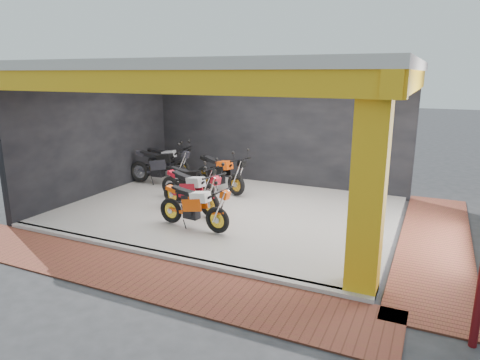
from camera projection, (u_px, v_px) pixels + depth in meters
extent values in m
plane|color=#2D2D30|center=(188.00, 239.00, 9.12)|extent=(80.00, 80.00, 0.00)
cube|color=silver|center=(229.00, 211.00, 10.87)|extent=(8.00, 6.00, 0.10)
cube|color=beige|center=(228.00, 66.00, 10.01)|extent=(8.40, 6.40, 0.20)
cube|color=black|center=(273.00, 130.00, 13.18)|extent=(8.20, 0.20, 3.50)
cube|color=black|center=(100.00, 135.00, 12.14)|extent=(0.20, 6.20, 3.50)
cube|color=gold|center=(369.00, 188.00, 6.50)|extent=(0.50, 0.50, 3.50)
cube|color=gold|center=(151.00, 82.00, 7.44)|extent=(8.40, 0.30, 0.40)
cube|color=gold|center=(409.00, 81.00, 8.44)|extent=(0.30, 6.40, 0.40)
cube|color=silver|center=(159.00, 255.00, 8.21)|extent=(8.00, 0.20, 0.10)
cube|color=brown|center=(133.00, 273.00, 7.54)|extent=(9.00, 1.40, 0.03)
cube|color=brown|center=(435.00, 242.00, 8.91)|extent=(1.40, 7.00, 0.03)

